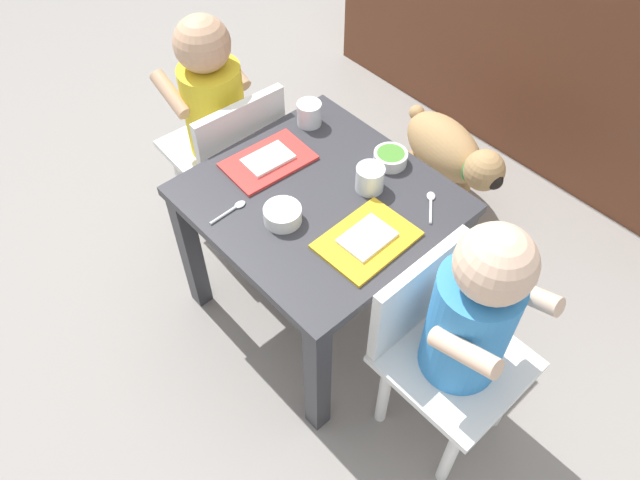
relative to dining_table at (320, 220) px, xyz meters
The scene contains 14 objects.
ground_plane 0.37m from the dining_table, ahead, with size 7.00×7.00×0.00m, color gray.
kitchen_cabinet_back 1.11m from the dining_table, 90.00° to the left, with size 1.73×0.37×1.00m, color brown.
dining_table is the anchor object (origin of this frame).
seated_child_left 0.45m from the dining_table, behind, with size 0.29×0.29×0.69m.
seated_child_right 0.45m from the dining_table, ahead, with size 0.28×0.28×0.72m.
dog 0.63m from the dining_table, 95.53° to the left, with size 0.41×0.22×0.29m.
food_tray_left 0.19m from the dining_table, behind, with size 0.15×0.22×0.02m.
food_tray_right 0.19m from the dining_table, ahead, with size 0.16×0.21×0.02m.
water_cup_left 0.16m from the dining_table, 61.10° to the left, with size 0.07×0.07×0.06m.
water_cup_right 0.29m from the dining_table, 143.68° to the left, with size 0.06×0.06×0.06m.
cereal_bowl_right_side 0.23m from the dining_table, 81.35° to the left, with size 0.08×0.08×0.03m.
veggie_bowl_far 0.15m from the dining_table, 90.11° to the right, with size 0.09×0.09×0.04m.
spoon_by_left_tray 0.22m from the dining_table, 119.21° to the right, with size 0.02×0.10×0.01m.
spoon_by_right_tray 0.27m from the dining_table, 41.60° to the left, with size 0.07×0.08×0.01m.
Camera 1 is at (0.73, -0.66, 1.47)m, focal length 34.45 mm.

